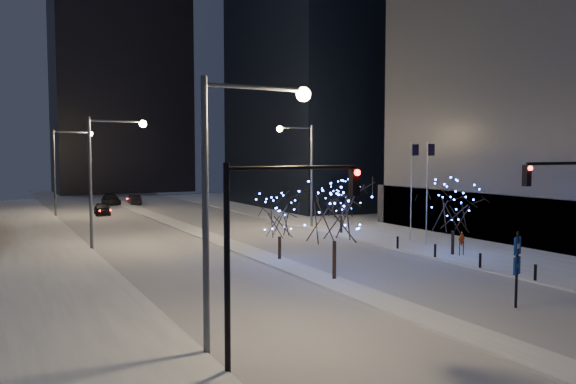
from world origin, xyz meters
TOP-DOWN VIEW (x-y plane):
  - ground at (0.00, 0.00)m, footprint 160.00×160.00m
  - road at (0.00, 35.00)m, footprint 20.00×130.00m
  - median at (0.00, 30.00)m, footprint 2.00×80.00m
  - east_sidewalk at (15.00, 20.00)m, footprint 10.00×90.00m
  - west_sidewalk at (-14.00, 20.00)m, footprint 8.00×90.00m
  - plinth at (34.00, 18.00)m, footprint 30.00×24.00m
  - horizon_block at (6.00, 92.00)m, footprint 24.00×14.00m
  - street_lamp_w_near at (-8.94, 2.00)m, footprint 4.40×0.56m
  - street_lamp_w_mid at (-8.94, 27.00)m, footprint 4.40×0.56m
  - street_lamp_w_far at (-8.94, 52.00)m, footprint 4.40×0.56m
  - street_lamp_east at (10.08, 30.00)m, footprint 3.90×0.56m
  - traffic_signal_west at (-8.44, -0.00)m, footprint 5.26×0.43m
  - traffic_signal_east at (8.94, 1.00)m, footprint 5.26×0.43m
  - flagpoles at (13.37, 17.25)m, footprint 1.35×2.60m
  - bollards at (10.20, 10.00)m, footprint 0.16×12.16m
  - car_near at (-4.94, 51.55)m, footprint 2.13×4.38m
  - car_mid at (1.50, 63.14)m, footprint 1.84×4.34m
  - car_far at (-1.50, 64.33)m, footprint 2.35×5.34m
  - holiday_tree_median_near at (0.50, 9.76)m, footprint 6.15×6.15m
  - holiday_tree_median_far at (0.50, 16.54)m, footprint 4.44×4.44m
  - holiday_tree_plaza_near at (12.05, 12.23)m, footprint 5.54×5.54m
  - holiday_tree_plaza_far at (11.17, 25.05)m, footprint 4.12×4.12m
  - wayfinding_sign at (5.00, 1.00)m, footprint 0.64×0.28m
  - construction_sign at (12.31, 11.65)m, footprint 0.96×0.43m

SIDE VIEW (x-z plane):
  - ground at x=0.00m, z-range 0.00..0.00m
  - road at x=0.00m, z-range 0.00..0.02m
  - median at x=0.00m, z-range 0.00..0.15m
  - east_sidewalk at x=15.00m, z-range 0.00..0.15m
  - west_sidewalk at x=-14.00m, z-range 0.00..0.15m
  - bollards at x=10.20m, z-range 0.15..1.05m
  - car_mid at x=1.50m, z-range 0.00..1.39m
  - car_near at x=-4.94m, z-range 0.00..1.44m
  - car_far at x=-1.50m, z-range 0.00..1.52m
  - construction_sign at x=12.31m, z-range 0.32..2.01m
  - plinth at x=34.00m, z-range 0.00..4.00m
  - wayfinding_sign at x=5.00m, z-range 0.41..4.05m
  - holiday_tree_median_far at x=0.50m, z-range 0.78..5.10m
  - holiday_tree_plaza_far at x=11.17m, z-range 0.76..5.38m
  - holiday_tree_plaza_near at x=12.05m, z-range 0.80..6.07m
  - holiday_tree_median_near at x=0.50m, z-range 1.05..7.10m
  - traffic_signal_west at x=-8.44m, z-range 1.26..8.26m
  - traffic_signal_east at x=8.94m, z-range 1.26..8.26m
  - flagpoles at x=13.37m, z-range 0.80..8.80m
  - street_lamp_east at x=10.08m, z-range 1.45..11.45m
  - street_lamp_w_near at x=-8.94m, z-range 1.50..11.50m
  - street_lamp_w_mid at x=-8.94m, z-range 1.50..11.50m
  - street_lamp_w_far at x=-8.94m, z-range 1.50..11.50m
  - horizon_block at x=6.00m, z-range 0.00..42.00m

